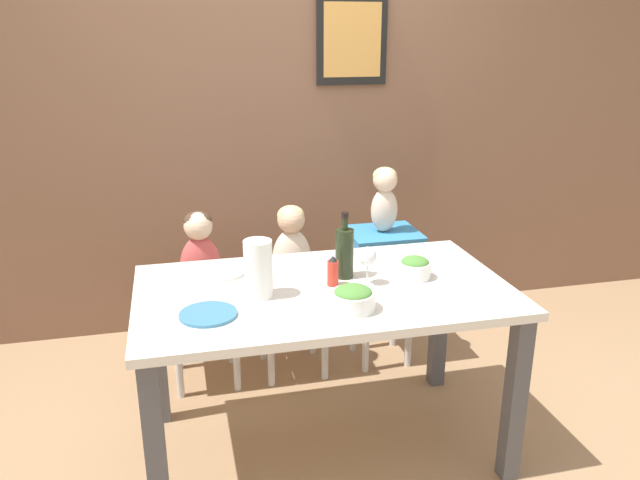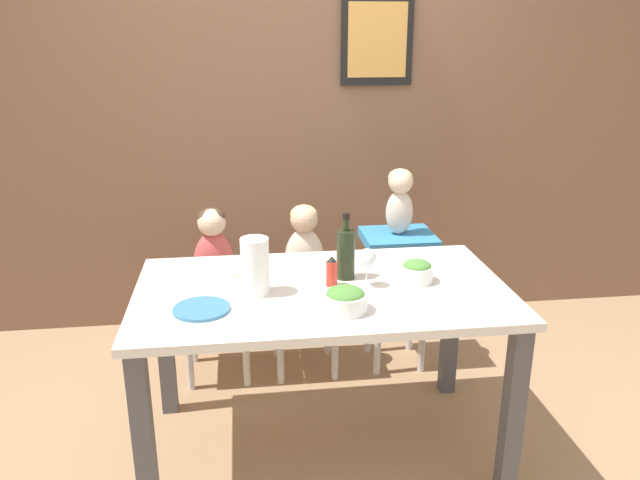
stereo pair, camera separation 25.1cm
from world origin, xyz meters
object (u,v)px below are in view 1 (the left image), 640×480
object	(u,v)px
chair_far_left	(204,311)
person_child_left	(200,254)
paper_towel_roll	(258,269)
dinner_plate_front_left	(208,314)
chair_far_center	(292,302)
wine_glass_near	(368,258)
person_child_center	(291,247)
salad_bowl_large	(353,298)
dinner_plate_back_left	(221,272)
person_baby_right	(385,194)
wine_bottle	(344,252)
chair_right_highchair	(382,261)
salad_bowl_small	(415,267)

from	to	relation	value
chair_far_left	person_child_left	distance (m)	0.31
chair_far_left	paper_towel_roll	xyz separation A→B (m)	(0.19, -0.71, 0.48)
paper_towel_roll	dinner_plate_front_left	size ratio (longest dim) A/B	1.08
dinner_plate_front_left	chair_far_center	bearing A→B (deg)	60.81
chair_far_left	wine_glass_near	size ratio (longest dim) A/B	2.87
person_child_center	salad_bowl_large	bearing A→B (deg)	-86.46
dinner_plate_front_left	dinner_plate_back_left	xyz separation A→B (m)	(0.08, 0.41, 0.00)
chair_far_left	salad_bowl_large	distance (m)	1.13
dinner_plate_front_left	person_baby_right	bearing A→B (deg)	41.28
chair_far_left	wine_glass_near	xyz separation A→B (m)	(0.64, -0.69, 0.48)
salad_bowl_large	person_baby_right	bearing A→B (deg)	64.58
person_baby_right	dinner_plate_back_left	xyz separation A→B (m)	(-0.88, -0.44, -0.18)
chair_far_left	wine_bottle	world-z (taller)	wine_bottle
wine_bottle	wine_glass_near	size ratio (longest dim) A/B	1.75
person_child_left	dinner_plate_back_left	world-z (taller)	person_child_left
wine_bottle	chair_right_highchair	bearing A→B (deg)	57.48
person_child_left	salad_bowl_large	size ratio (longest dim) A/B	2.71
chair_right_highchair	wine_bottle	size ratio (longest dim) A/B	2.64
person_child_left	salad_bowl_small	world-z (taller)	person_child_left
paper_towel_roll	dinner_plate_back_left	size ratio (longest dim) A/B	1.08
person_baby_right	salad_bowl_large	bearing A→B (deg)	-115.42
person_baby_right	salad_bowl_small	bearing A→B (deg)	-98.07
salad_bowl_small	wine_glass_near	bearing A→B (deg)	-173.87
chair_right_highchair	salad_bowl_small	distance (m)	0.71
chair_right_highchair	person_baby_right	distance (m)	0.36
chair_right_highchair	person_child_left	xyz separation A→B (m)	(-0.95, 0.00, 0.12)
wine_glass_near	dinner_plate_front_left	xyz separation A→B (m)	(-0.65, -0.15, -0.11)
chair_far_left	person_child_center	xyz separation A→B (m)	(0.46, 0.00, 0.31)
paper_towel_roll	wine_glass_near	size ratio (longest dim) A/B	1.42
chair_far_left	person_baby_right	bearing A→B (deg)	0.09
chair_far_left	chair_right_highchair	distance (m)	0.97
chair_right_highchair	salad_bowl_small	world-z (taller)	salad_bowl_small
person_child_center	wine_glass_near	bearing A→B (deg)	-75.41
person_child_center	dinner_plate_front_left	xyz separation A→B (m)	(-0.47, -0.84, 0.07)
person_child_center	wine_bottle	world-z (taller)	wine_bottle
salad_bowl_small	dinner_plate_front_left	world-z (taller)	salad_bowl_small
chair_right_highchair	person_child_left	distance (m)	0.96
chair_right_highchair	dinner_plate_back_left	xyz separation A→B (m)	(-0.88, -0.44, 0.19)
chair_far_center	salad_bowl_small	size ratio (longest dim) A/B	3.37
chair_right_highchair	dinner_plate_back_left	world-z (taller)	dinner_plate_back_left
person_child_center	salad_bowl_large	distance (m)	0.92
paper_towel_roll	wine_glass_near	xyz separation A→B (m)	(0.45, 0.02, 0.00)
salad_bowl_small	chair_far_center	bearing A→B (deg)	120.51
chair_right_highchair	salad_bowl_large	world-z (taller)	salad_bowl_large
paper_towel_roll	salad_bowl_small	world-z (taller)	paper_towel_roll
salad_bowl_large	dinner_plate_front_left	xyz separation A→B (m)	(-0.53, 0.07, -0.04)
chair_right_highchair	wine_bottle	bearing A→B (deg)	-122.52
salad_bowl_large	dinner_plate_front_left	bearing A→B (deg)	172.50
chair_far_center	person_baby_right	world-z (taller)	person_baby_right
person_baby_right	wine_glass_near	xyz separation A→B (m)	(-0.31, -0.69, -0.07)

